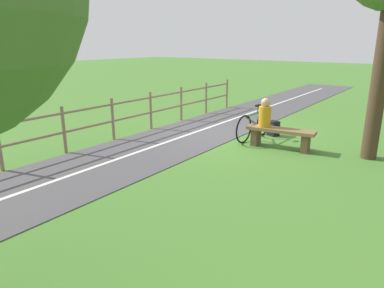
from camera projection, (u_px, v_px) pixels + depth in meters
ground_plane at (230, 135)px, 10.03m from camera, size 80.00×80.00×0.00m
paved_path at (99, 166)px, 7.46m from camera, size 3.55×36.06×0.02m
path_centre_line at (99, 166)px, 7.46m from camera, size 0.98×31.99×0.00m
bench at (280, 135)px, 8.65m from camera, size 1.71×0.62×0.50m
person_seated at (265, 114)px, 8.72m from camera, size 0.34×0.34×0.72m
bicycle at (254, 125)px, 9.48m from camera, size 0.10×1.83×0.93m
backpack at (273, 128)px, 9.88m from camera, size 0.35×0.35×0.42m
fence_roadside at (90, 120)px, 8.78m from camera, size 0.43×13.65×1.13m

